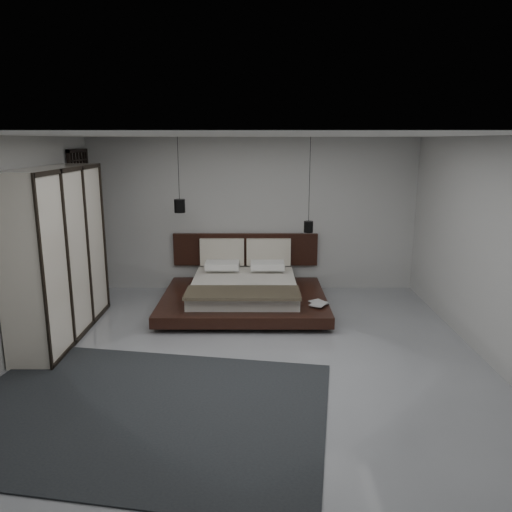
{
  "coord_description": "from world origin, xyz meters",
  "views": [
    {
      "loc": [
        0.09,
        -6.11,
        2.74
      ],
      "look_at": [
        0.07,
        1.2,
        1.04
      ],
      "focal_mm": 35.0,
      "sensor_mm": 36.0,
      "label": 1
    }
  ],
  "objects_px": {
    "rug": "(140,410)",
    "wardrobe": "(58,254)",
    "pendant_left": "(180,206)",
    "lattice_screen": "(83,225)",
    "pendant_right": "(308,226)",
    "bed": "(244,290)"
  },
  "relations": [
    {
      "from": "rug",
      "to": "wardrobe",
      "type": "bearing_deg",
      "value": 126.58
    },
    {
      "from": "wardrobe",
      "to": "rug",
      "type": "height_order",
      "value": "wardrobe"
    },
    {
      "from": "pendant_left",
      "to": "lattice_screen",
      "type": "bearing_deg",
      "value": 175.79
    },
    {
      "from": "lattice_screen",
      "to": "pendant_right",
      "type": "bearing_deg",
      "value": -1.85
    },
    {
      "from": "bed",
      "to": "rug",
      "type": "height_order",
      "value": "bed"
    },
    {
      "from": "wardrobe",
      "to": "bed",
      "type": "bearing_deg",
      "value": 25.63
    },
    {
      "from": "bed",
      "to": "rug",
      "type": "distance_m",
      "value": 3.5
    },
    {
      "from": "pendant_right",
      "to": "wardrobe",
      "type": "height_order",
      "value": "pendant_right"
    },
    {
      "from": "rug",
      "to": "pendant_left",
      "type": "bearing_deg",
      "value": 91.59
    },
    {
      "from": "pendant_right",
      "to": "bed",
      "type": "bearing_deg",
      "value": -159.47
    },
    {
      "from": "bed",
      "to": "pendant_right",
      "type": "relative_size",
      "value": 1.67
    },
    {
      "from": "bed",
      "to": "lattice_screen",
      "type": "bearing_deg",
      "value": 169.19
    },
    {
      "from": "pendant_right",
      "to": "rug",
      "type": "height_order",
      "value": "pendant_right"
    },
    {
      "from": "pendant_left",
      "to": "pendant_right",
      "type": "xyz_separation_m",
      "value": [
        2.2,
        -0.0,
        -0.35
      ]
    },
    {
      "from": "lattice_screen",
      "to": "rug",
      "type": "height_order",
      "value": "lattice_screen"
    },
    {
      "from": "pendant_right",
      "to": "wardrobe",
      "type": "xyz_separation_m",
      "value": [
        -3.67,
        -1.64,
        -0.11
      ]
    },
    {
      "from": "pendant_left",
      "to": "rug",
      "type": "distance_m",
      "value": 4.11
    },
    {
      "from": "lattice_screen",
      "to": "bed",
      "type": "distance_m",
      "value": 3.04
    },
    {
      "from": "pendant_left",
      "to": "pendant_right",
      "type": "distance_m",
      "value": 2.23
    },
    {
      "from": "pendant_right",
      "to": "wardrobe",
      "type": "relative_size",
      "value": 0.66
    },
    {
      "from": "bed",
      "to": "wardrobe",
      "type": "distance_m",
      "value": 2.99
    },
    {
      "from": "lattice_screen",
      "to": "bed",
      "type": "relative_size",
      "value": 0.97
    }
  ]
}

